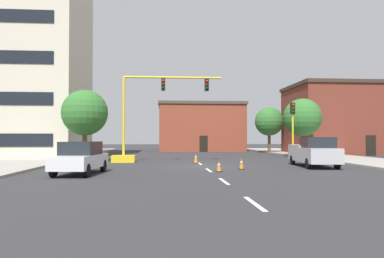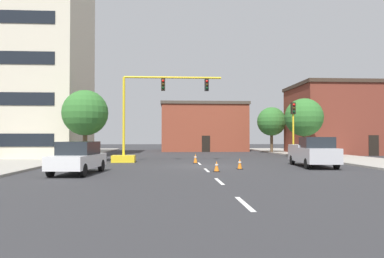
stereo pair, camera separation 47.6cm
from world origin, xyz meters
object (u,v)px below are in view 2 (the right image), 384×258
Objects in this scene: traffic_light_pole_right at (293,118)px; traffic_signal_gantry at (138,134)px; sedan_white_near_left at (78,157)px; traffic_cone_roadside_c at (240,164)px; tree_right_far at (272,122)px; tree_left_near at (85,113)px; pickup_truck_silver at (313,152)px; tree_right_mid at (304,117)px; traffic_cone_roadside_a at (195,158)px; traffic_cone_roadside_b at (217,166)px.

traffic_signal_gantry is at bearing 179.54° from traffic_light_pole_right.
traffic_cone_roadside_c is (9.24, 2.35, -0.55)m from sedan_white_near_left.
tree_right_far reaches higher than traffic_light_pole_right.
traffic_signal_gantry is 9.49m from sedan_white_near_left.
tree_left_near reaches higher than traffic_light_pole_right.
traffic_signal_gantry is 13.24m from pickup_truck_silver.
tree_right_far is (-0.38, 10.12, 0.03)m from tree_right_mid.
traffic_cone_roadside_a is (-8.05, -1.32, -3.16)m from traffic_light_pole_right.
tree_left_near is 8.44× the size of traffic_cone_roadside_c.
tree_left_near is 0.99× the size of tree_right_mid.
traffic_light_pole_right reaches higher than traffic_cone_roadside_b.
sedan_white_near_left reaches higher than traffic_cone_roadside_a.
traffic_light_pole_right is at bearing 84.78° from pickup_truck_silver.
traffic_signal_gantry reaches higher than traffic_cone_roadside_c.
tree_right_far is (19.52, 15.83, 0.05)m from tree_left_near.
traffic_signal_gantry is at bearing -4.10° from tree_left_near.
tree_right_far is at bearing 80.17° from traffic_light_pole_right.
traffic_light_pole_right is 7.70× the size of traffic_cone_roadside_b.
traffic_cone_roadside_a is (4.50, -1.42, -1.85)m from traffic_signal_gantry.
tree_right_far reaches higher than traffic_cone_roadside_a.
traffic_signal_gantry reaches higher than sedan_white_near_left.
tree_left_near reaches higher than traffic_cone_roadside_c.
pickup_truck_silver is at bearing -95.22° from traffic_light_pole_right.
traffic_cone_roadside_c is (6.86, -6.75, -1.89)m from traffic_signal_gantry.
traffic_cone_roadside_c is (2.37, -5.33, -0.03)m from traffic_cone_roadside_a.
traffic_cone_roadside_a is at bearing 48.15° from sedan_white_near_left.
tree_right_far is at bearing 81.28° from pickup_truck_silver.
tree_right_mid reaches higher than tree_right_far.
traffic_cone_roadside_b is (-7.33, -8.18, -3.22)m from traffic_light_pole_right.
pickup_truck_silver is at bearing 15.63° from traffic_cone_roadside_c.
traffic_light_pole_right is 6.42× the size of traffic_cone_roadside_a.
traffic_light_pole_right is 8.75m from traffic_cone_roadside_a.
traffic_signal_gantry reaches higher than traffic_light_pole_right.
traffic_signal_gantry is at bearing 135.49° from traffic_cone_roadside_c.
traffic_signal_gantry is 1.85× the size of sedan_white_near_left.
traffic_cone_roadside_a is (-7.58, 3.87, -0.61)m from pickup_truck_silver.
traffic_cone_roadside_a is (-10.86, -17.55, -3.59)m from tree_right_far.
traffic_cone_roadside_a is 5.83m from traffic_cone_roadside_c.
pickup_truck_silver reaches higher than traffic_cone_roadside_a.
pickup_truck_silver is (16.23, -5.59, -2.93)m from tree_left_near.
sedan_white_near_left is at bearing -173.92° from traffic_cone_roadside_b.
pickup_truck_silver is at bearing -19.00° from tree_left_near.
pickup_truck_silver is at bearing -98.72° from tree_right_far.
traffic_light_pole_right is at bearing -117.58° from tree_right_mid.
traffic_light_pole_right is 17.62m from sedan_white_near_left.
pickup_truck_silver reaches higher than sedan_white_near_left.
traffic_light_pole_right is at bearing 49.46° from traffic_cone_roadside_c.
tree_right_mid reaches higher than traffic_cone_roadside_a.
traffic_signal_gantry reaches higher than pickup_truck_silver.
tree_left_near is 9.50m from traffic_cone_roadside_a.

